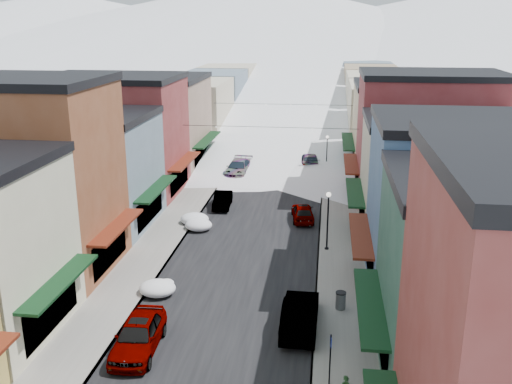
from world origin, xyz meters
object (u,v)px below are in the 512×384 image
(car_green_sedan, at_px, (300,314))
(streetlamp_near, at_px, (328,214))
(car_dark_hatch, at_px, (223,200))
(trash_can, at_px, (341,300))
(car_silver_sedan, at_px, (138,335))

(car_green_sedan, xyz_separation_m, streetlamp_near, (1.32, 10.84, 1.95))
(car_dark_hatch, distance_m, car_green_sedan, 21.10)
(trash_can, bearing_deg, streetlamp_near, 95.50)
(car_dark_hatch, bearing_deg, car_green_sedan, -72.02)
(streetlamp_near, bearing_deg, car_green_sedan, -96.96)
(trash_can, height_order, streetlamp_near, streetlamp_near)
(car_dark_hatch, height_order, trash_can, car_dark_hatch)
(car_silver_sedan, height_order, car_green_sedan, car_green_sedan)
(car_silver_sedan, relative_size, streetlamp_near, 1.19)
(trash_can, bearing_deg, car_dark_hatch, 119.72)
(car_dark_hatch, xyz_separation_m, car_green_sedan, (7.79, -19.61, 0.20))
(car_dark_hatch, bearing_deg, trash_can, -63.97)
(car_silver_sedan, bearing_deg, streetlamp_near, 54.17)
(trash_can, bearing_deg, car_silver_sedan, -152.05)
(car_green_sedan, bearing_deg, car_dark_hatch, -67.66)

